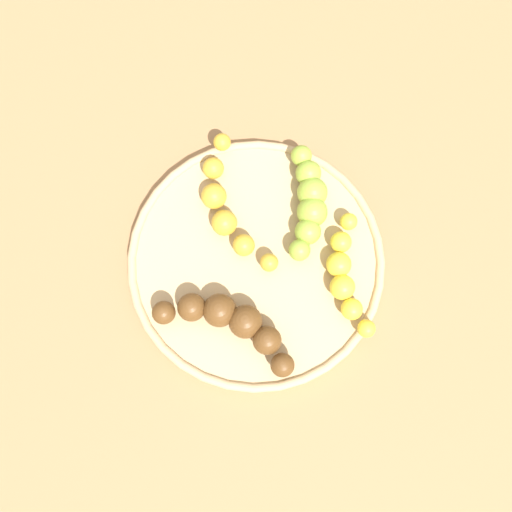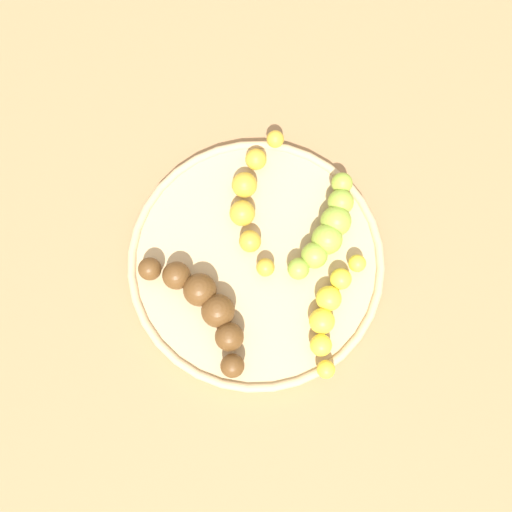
{
  "view_description": "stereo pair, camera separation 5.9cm",
  "coord_description": "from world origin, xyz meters",
  "px_view_note": "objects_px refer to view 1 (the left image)",
  "views": [
    {
      "loc": [
        -0.05,
        0.12,
        0.61
      ],
      "look_at": [
        0.0,
        0.0,
        0.04
      ],
      "focal_mm": 37.74,
      "sensor_mm": 36.0,
      "label": 1
    },
    {
      "loc": [
        -0.1,
        0.09,
        0.61
      ],
      "look_at": [
        0.0,
        0.0,
        0.04
      ],
      "focal_mm": 37.74,
      "sensor_mm": 36.0,
      "label": 2
    }
  ],
  "objects_px": {
    "fruit_bowl": "(256,261)",
    "banana_yellow": "(345,275)",
    "banana_spotted": "(227,207)",
    "banana_green": "(309,202)",
    "banana_overripe": "(230,322)"
  },
  "relations": [
    {
      "from": "fruit_bowl",
      "to": "banana_yellow",
      "type": "xyz_separation_m",
      "value": [
        -0.1,
        -0.02,
        0.02
      ]
    },
    {
      "from": "fruit_bowl",
      "to": "banana_spotted",
      "type": "height_order",
      "value": "banana_spotted"
    },
    {
      "from": "fruit_bowl",
      "to": "banana_spotted",
      "type": "xyz_separation_m",
      "value": [
        0.05,
        -0.04,
        0.02
      ]
    },
    {
      "from": "banana_spotted",
      "to": "banana_green",
      "type": "relative_size",
      "value": 0.99
    },
    {
      "from": "fruit_bowl",
      "to": "banana_yellow",
      "type": "bearing_deg",
      "value": -168.14
    },
    {
      "from": "banana_yellow",
      "to": "banana_spotted",
      "type": "bearing_deg",
      "value": -37.83
    },
    {
      "from": "banana_spotted",
      "to": "banana_overripe",
      "type": "xyz_separation_m",
      "value": [
        -0.06,
        0.12,
        0.0
      ]
    },
    {
      "from": "banana_yellow",
      "to": "banana_overripe",
      "type": "bearing_deg",
      "value": 15.61
    },
    {
      "from": "fruit_bowl",
      "to": "banana_overripe",
      "type": "bearing_deg",
      "value": 92.54
    },
    {
      "from": "banana_spotted",
      "to": "banana_green",
      "type": "xyz_separation_m",
      "value": [
        -0.08,
        -0.04,
        0.0
      ]
    },
    {
      "from": "banana_green",
      "to": "banana_yellow",
      "type": "bearing_deg",
      "value": -63.42
    },
    {
      "from": "fruit_bowl",
      "to": "banana_yellow",
      "type": "height_order",
      "value": "banana_yellow"
    },
    {
      "from": "fruit_bowl",
      "to": "banana_overripe",
      "type": "height_order",
      "value": "banana_overripe"
    },
    {
      "from": "banana_green",
      "to": "banana_spotted",
      "type": "bearing_deg",
      "value": -175.48
    },
    {
      "from": "banana_overripe",
      "to": "banana_yellow",
      "type": "xyz_separation_m",
      "value": [
        -0.09,
        -0.1,
        -0.0
      ]
    }
  ]
}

